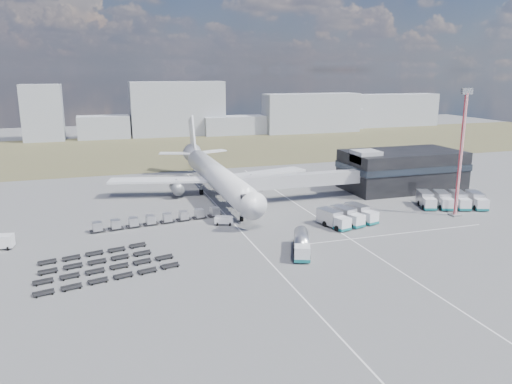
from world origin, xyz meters
name	(u,v)px	position (x,y,z in m)	size (l,w,h in m)	color
ground	(255,234)	(0.00, 0.00, 0.00)	(420.00, 420.00, 0.00)	#565659
grass_strip	(170,149)	(0.00, 110.00, 0.01)	(420.00, 90.00, 0.01)	brown
lane_markings	(297,225)	(9.77, 3.00, 0.01)	(47.12, 110.00, 0.01)	silver
terminal	(401,169)	(47.77, 23.96, 5.25)	(30.40, 16.40, 11.00)	black
jet_bridge	(293,181)	(15.90, 20.42, 5.05)	(30.30, 3.80, 7.05)	#939399
airliner	(215,174)	(0.00, 32.38, 5.29)	(51.59, 64.53, 17.62)	silver
skyline	(174,114)	(8.34, 150.97, 10.14)	(295.76, 26.30, 25.17)	#92959F
fuel_tanker	(302,244)	(4.49, -11.95, 1.68)	(6.27, 10.63, 3.36)	silver
pushback_tug	(224,221)	(-4.00, 8.00, 0.80)	(3.65, 2.05, 1.60)	silver
catering_truck	(259,184)	(12.56, 35.52, 1.37)	(4.35, 6.31, 2.68)	silver
service_trucks_near	(348,216)	(19.83, 0.54, 1.67)	(11.76, 10.01, 3.08)	silver
service_trucks_far	(451,200)	(48.33, 4.69, 1.69)	(15.78, 12.04, 3.11)	silver
uld_row	(159,219)	(-16.45, 12.27, 1.09)	(26.90, 5.49, 1.82)	black
baggage_dollies	(101,266)	(-28.14, -8.11, 0.34)	(23.11, 17.66, 0.67)	black
floodlight_mast	(461,154)	(44.64, -1.20, 13.43)	(2.51, 2.07, 26.79)	red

